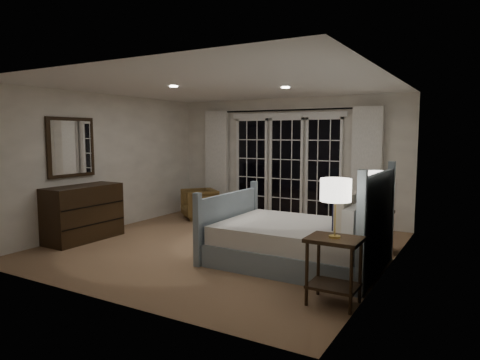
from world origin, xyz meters
The scene contains 20 objects.
floor centered at (0.00, 0.00, 0.00)m, with size 5.00×5.00×0.00m, color olive.
ceiling centered at (0.00, 0.00, 2.50)m, with size 5.00×5.00×0.00m, color white.
wall_left centered at (-2.50, 0.00, 1.25)m, with size 0.02×5.00×2.50m, color white.
wall_right centered at (2.50, 0.00, 1.25)m, with size 0.02×5.00×2.50m, color white.
wall_back centered at (0.00, 2.50, 1.25)m, with size 5.00×0.02×2.50m, color white.
wall_front centered at (0.00, -2.50, 1.25)m, with size 5.00×0.02×2.50m, color white.
french_doors centered at (0.00, 2.46, 1.09)m, with size 2.50×0.04×2.20m.
curtain_rod centered at (0.00, 2.40, 2.25)m, with size 0.03×0.03×3.50m, color black.
curtain_left centered at (-1.65, 2.38, 1.15)m, with size 0.55×0.10×2.25m, color white.
curtain_right centered at (1.65, 2.38, 1.15)m, with size 0.55×0.10×2.25m, color white.
downlight_a centered at (0.80, 0.60, 2.49)m, with size 0.12×0.12×0.01m, color white.
downlight_b centered at (-0.60, -0.40, 2.49)m, with size 0.12×0.12×0.01m, color white.
bed centered at (1.42, -0.23, 0.33)m, with size 2.22×1.60×1.30m.
nightstand_left centered at (2.25, -1.37, 0.47)m, with size 0.55×0.44×0.71m.
nightstand_right centered at (2.17, 0.93, 0.41)m, with size 0.48×0.38×0.62m.
lamp_left centered at (2.25, -1.37, 1.20)m, with size 0.32×0.32×0.61m.
lamp_right centered at (2.17, 0.93, 1.10)m, with size 0.31×0.31×0.60m.
armchair centered at (-1.64, 1.69, 0.31)m, with size 0.67×0.69×0.62m, color brown.
dresser centered at (-2.23, -0.81, 0.46)m, with size 0.55×1.30×0.92m.
mirror centered at (-2.47, -0.81, 1.55)m, with size 0.05×0.85×1.00m.
Camera 1 is at (3.57, -5.59, 1.77)m, focal length 32.00 mm.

